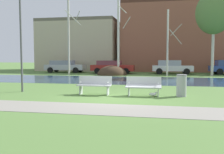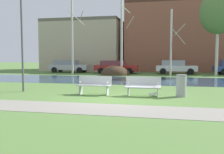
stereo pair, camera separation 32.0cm
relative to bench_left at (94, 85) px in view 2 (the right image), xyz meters
The scene contains 18 objects.
ground_plane 9.08m from the bench_left, 82.71° to the left, with size 120.00×120.00×0.00m, color #517538.
paved_path_strip 3.46m from the bench_left, 70.39° to the right, with size 60.00×1.90×0.01m, color gray.
river_band 8.11m from the bench_left, 81.83° to the left, with size 80.00×7.08×0.01m, color #284256.
soil_mound 13.40m from the bench_left, 97.31° to the left, with size 2.95×2.50×1.89m, color #423021.
bench_left is the anchor object (origin of this frame).
bench_right 2.30m from the bench_left, ahead, with size 1.61×0.58×0.87m.
trash_bin 3.98m from the bench_left, ahead, with size 0.47×0.47×0.99m.
seagull 2.77m from the bench_left, ahead, with size 0.39×0.14×0.24m.
streetlamp 5.02m from the bench_left, behind, with size 0.32×0.32×5.44m.
birch_far_left 14.64m from the bench_left, 115.10° to the left, with size 1.42×2.56×9.15m.
birch_left 13.83m from the bench_left, 94.53° to the left, with size 1.32×2.01×8.06m.
birch_center_left 13.58m from the bench_left, 73.88° to the left, with size 1.36×2.51×6.16m.
birch_center 16.68m from the bench_left, 60.38° to the left, with size 3.29×3.29×7.84m.
parked_van_nearest_silver 18.28m from the bench_left, 115.67° to the left, with size 4.60×2.07×1.40m.
parked_sedan_second_red 16.03m from the bench_left, 97.91° to the left, with size 4.70×2.13×1.41m.
parked_hatch_third_white 16.63m from the bench_left, 75.50° to the left, with size 4.18×2.07×1.46m.
building_beige_block 24.13m from the bench_left, 108.91° to the left, with size 10.17×8.19×6.70m.
building_brick_low 25.01m from the bench_left, 75.53° to the left, with size 16.01×9.46×8.67m.
Camera 2 is at (2.22, -10.46, 1.75)m, focal length 40.84 mm.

